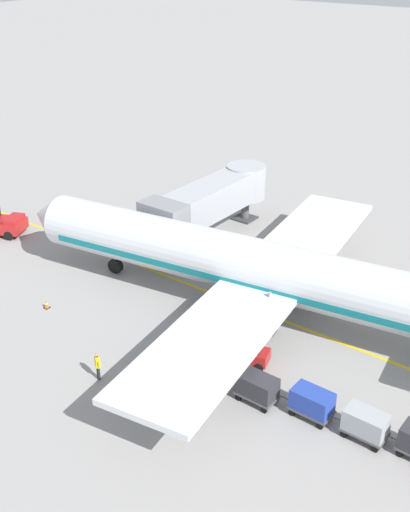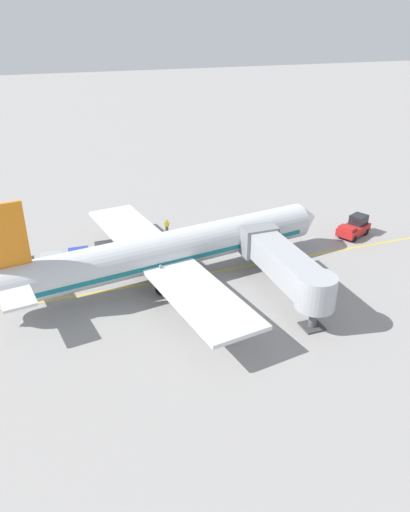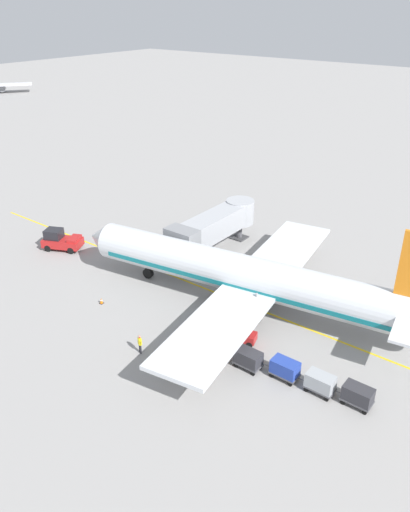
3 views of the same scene
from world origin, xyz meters
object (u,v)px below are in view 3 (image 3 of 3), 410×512
at_px(ground_crew_loader, 140,343).
at_px(safety_cone_nose_left, 101,301).
at_px(baggage_cart_third_in_train, 320,382).
at_px(jet_bridge, 214,225).
at_px(baggage_cart_tail_end, 358,395).
at_px(baggage_cart_second_in_train, 285,368).
at_px(baggage_tug_lead, 240,335).
at_px(parked_airliner, 249,277).
at_px(pushback_tractor, 61,240).
at_px(ground_crew_wing_walker, 208,331).
at_px(baggage_cart_front, 248,358).

relative_size(ground_crew_loader, safety_cone_nose_left, 2.86).
distance_m(baggage_cart_third_in_train, safety_cone_nose_left, 22.20).
relative_size(jet_bridge, baggage_cart_tail_end, 4.64).
distance_m(baggage_cart_second_in_train, safety_cone_nose_left, 19.33).
bearing_deg(baggage_cart_tail_end, baggage_tug_lead, 83.74).
bearing_deg(baggage_cart_third_in_train, parked_airliner, 57.73).
relative_size(pushback_tractor, ground_crew_wing_walker, 2.91).
distance_m(baggage_cart_tail_end, safety_cone_nose_left, 24.94).
bearing_deg(safety_cone_nose_left, ground_crew_wing_walker, -82.62).
bearing_deg(parked_airliner, pushback_tractor, 96.81).
relative_size(parked_airliner, baggage_cart_front, 12.84).
bearing_deg(pushback_tractor, baggage_cart_third_in_train, -96.36).
bearing_deg(baggage_cart_front, pushback_tractor, 80.69).
height_order(baggage_cart_second_in_train, ground_crew_loader, ground_crew_loader).
bearing_deg(jet_bridge, ground_crew_wing_walker, -145.31).
distance_m(pushback_tractor, ground_crew_loader, 22.56).
bearing_deg(baggage_cart_third_in_train, ground_crew_loader, 108.61).
distance_m(baggage_tug_lead, baggage_cart_third_in_train, 8.31).
xyz_separation_m(baggage_cart_front, ground_crew_wing_walker, (0.94, 4.68, 0.00)).
distance_m(pushback_tractor, baggage_tug_lead, 26.71).
distance_m(parked_airliner, baggage_tug_lead, 6.25).
height_order(baggage_cart_third_in_train, ground_crew_wing_walker, ground_crew_wing_walker).
xyz_separation_m(baggage_tug_lead, baggage_cart_second_in_train, (-1.79, -5.28, 0.24)).
relative_size(baggage_cart_third_in_train, ground_crew_loader, 1.72).
bearing_deg(ground_crew_wing_walker, ground_crew_loader, 143.99).
height_order(baggage_cart_tail_end, ground_crew_loader, ground_crew_loader).
distance_m(pushback_tractor, safety_cone_nose_left, 13.71).
xyz_separation_m(ground_crew_wing_walker, ground_crew_loader, (-4.73, 3.44, 0.00)).
relative_size(jet_bridge, ground_crew_wing_walker, 7.97).
bearing_deg(pushback_tractor, baggage_cart_second_in_train, -97.25).
bearing_deg(baggage_cart_front, ground_crew_wing_walker, 78.67).
bearing_deg(ground_crew_loader, baggage_cart_tail_end, -72.95).
height_order(pushback_tractor, baggage_cart_front, pushback_tractor).
distance_m(baggage_tug_lead, baggage_cart_front, 3.45).
relative_size(baggage_cart_front, baggage_cart_third_in_train, 1.00).
relative_size(parked_airliner, baggage_cart_second_in_train, 12.84).
relative_size(parked_airliner, jet_bridge, 2.77).
bearing_deg(baggage_cart_front, baggage_cart_tail_end, -81.32).
height_order(baggage_cart_second_in_train, baggage_cart_tail_end, same).
relative_size(baggage_cart_second_in_train, ground_crew_wing_walker, 1.72).
height_order(pushback_tractor, baggage_tug_lead, pushback_tractor).
distance_m(ground_crew_loader, safety_cone_nose_left, 8.90).
distance_m(parked_airliner, baggage_cart_front, 9.35).
bearing_deg(parked_airliner, safety_cone_nose_left, 125.61).
height_order(pushback_tractor, ground_crew_wing_walker, pushback_tractor).
bearing_deg(pushback_tractor, baggage_cart_tail_end, -95.27).
bearing_deg(baggage_cart_tail_end, parked_airliner, 64.69).
distance_m(baggage_cart_front, ground_crew_loader, 8.96).
xyz_separation_m(baggage_cart_second_in_train, ground_crew_wing_walker, (0.24, 7.57, 0.00)).
xyz_separation_m(parked_airliner, baggage_cart_third_in_train, (-6.75, -10.69, -2.24)).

